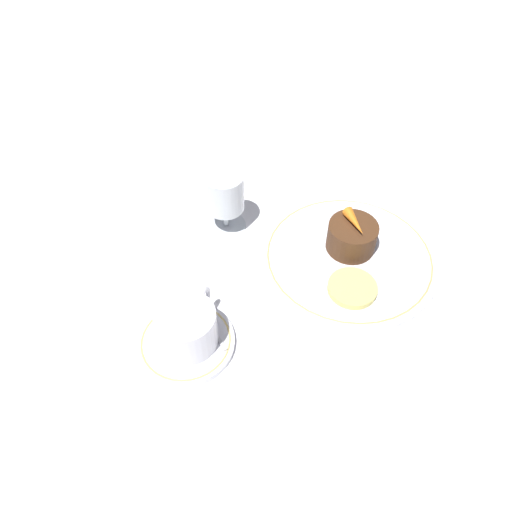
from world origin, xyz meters
The scene contains 10 objects.
ground_plane centered at (0.00, 0.00, 0.00)m, with size 3.00×3.00×0.00m, color white.
dinner_plate centered at (0.02, -0.06, 0.01)m, with size 0.28×0.28×0.01m.
saucer centered at (-0.21, 0.11, 0.01)m, with size 0.13×0.13×0.01m.
coffee_cup centered at (-0.21, 0.10, 0.04)m, with size 0.11×0.08×0.06m.
spoon centered at (-0.17, 0.10, 0.01)m, with size 0.07×0.09×0.00m.
wine_glass centered at (0.02, 0.15, 0.07)m, with size 0.06×0.06×0.11m.
fork centered at (-0.17, -0.03, 0.00)m, with size 0.03×0.18×0.01m.
dessert_cake centered at (0.04, -0.05, 0.04)m, with size 0.08×0.08×0.05m.
carrot_garnish centered at (0.04, -0.05, 0.07)m, with size 0.05×0.05×0.02m.
pineapple_slice centered at (-0.04, -0.08, 0.02)m, with size 0.07×0.07×0.01m.
Camera 1 is at (-0.51, -0.12, 0.60)m, focal length 35.00 mm.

